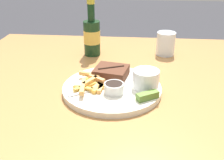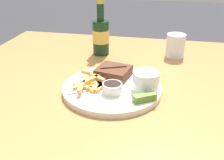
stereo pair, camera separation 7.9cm
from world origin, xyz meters
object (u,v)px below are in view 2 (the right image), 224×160
at_px(steak_portion, 114,72).
at_px(fork_utensil, 87,90).
at_px(coleslaw_cup, 146,80).
at_px(dipping_sauce_cup, 112,88).
at_px(dinner_plate, 112,88).
at_px(drinking_glass, 175,46).
at_px(pickle_spear, 145,98).
at_px(beer_bottle, 101,35).

xyz_separation_m(steak_portion, fork_utensil, (-0.06, -0.11, -0.01)).
bearing_deg(coleslaw_cup, dipping_sauce_cup, -156.93).
relative_size(dipping_sauce_cup, fork_utensil, 0.48).
relative_size(coleslaw_cup, fork_utensil, 0.66).
bearing_deg(fork_utensil, dinner_plate, -0.00).
bearing_deg(drinking_glass, steak_portion, -126.42).
height_order(pickle_spear, beer_bottle, beer_bottle).
xyz_separation_m(pickle_spear, beer_bottle, (-0.21, 0.38, 0.05)).
height_order(dinner_plate, beer_bottle, beer_bottle).
bearing_deg(pickle_spear, steak_portion, 130.16).
distance_m(coleslaw_cup, fork_utensil, 0.17).
height_order(steak_portion, fork_utensil, steak_portion).
bearing_deg(beer_bottle, fork_utensil, -83.04).
xyz_separation_m(dipping_sauce_cup, drinking_glass, (0.18, 0.38, 0.01)).
distance_m(fork_utensil, beer_bottle, 0.36).
xyz_separation_m(dinner_plate, drinking_glass, (0.19, 0.33, 0.04)).
height_order(steak_portion, dipping_sauce_cup, steak_portion).
distance_m(steak_portion, fork_utensil, 0.12).
bearing_deg(coleslaw_cup, steak_portion, 147.91).
xyz_separation_m(steak_portion, pickle_spear, (0.11, -0.13, -0.01)).
bearing_deg(dipping_sauce_cup, steak_portion, 99.49).
distance_m(steak_portion, pickle_spear, 0.18).
height_order(dipping_sauce_cup, fork_utensil, dipping_sauce_cup).
distance_m(dinner_plate, beer_bottle, 0.33).
distance_m(beer_bottle, drinking_glass, 0.30).
height_order(steak_portion, coleslaw_cup, coleslaw_cup).
xyz_separation_m(dinner_plate, beer_bottle, (-0.11, 0.31, 0.07)).
height_order(dinner_plate, dipping_sauce_cup, dipping_sauce_cup).
bearing_deg(dinner_plate, dipping_sauce_cup, -77.23).
height_order(fork_utensil, beer_bottle, beer_bottle).
xyz_separation_m(dipping_sauce_cup, pickle_spear, (0.10, -0.03, -0.01)).
xyz_separation_m(fork_utensil, drinking_glass, (0.26, 0.38, 0.03)).
bearing_deg(pickle_spear, fork_utensil, 171.63).
distance_m(fork_utensil, drinking_glass, 0.46).
distance_m(coleslaw_cup, pickle_spear, 0.07).
relative_size(dinner_plate, fork_utensil, 2.53).
bearing_deg(coleslaw_cup, fork_utensil, -166.43).
xyz_separation_m(coleslaw_cup, drinking_glass, (0.09, 0.34, -0.00)).
distance_m(steak_portion, drinking_glass, 0.33).
relative_size(steak_portion, coleslaw_cup, 1.52).
relative_size(steak_portion, drinking_glass, 1.28).
distance_m(dinner_plate, steak_portion, 0.07).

